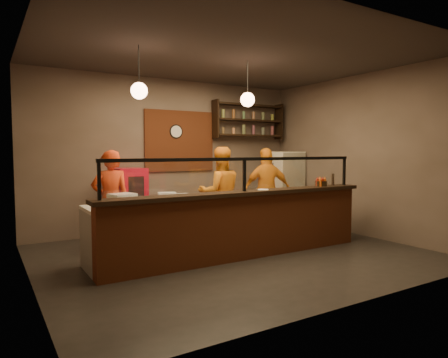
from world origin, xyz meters
TOP-DOWN VIEW (x-y plane):
  - floor at (0.00, 0.00)m, footprint 6.00×6.00m
  - ceiling at (0.00, 0.00)m, footprint 6.00×6.00m
  - wall_back at (0.00, 2.50)m, footprint 6.00×0.00m
  - wall_left at (-3.00, 0.00)m, footprint 0.00×5.00m
  - wall_right at (3.00, 0.00)m, footprint 0.00×5.00m
  - wall_front at (0.00, -2.50)m, footprint 6.00×0.00m
  - brick_patch at (0.20, 2.47)m, footprint 1.60×0.04m
  - service_counter at (0.00, -0.30)m, footprint 4.60×0.25m
  - counter_ledge at (0.00, -0.30)m, footprint 4.70×0.37m
  - worktop_cabinet at (0.00, 0.20)m, footprint 4.60×0.75m
  - worktop at (0.00, 0.20)m, footprint 4.60×0.75m
  - sneeze_guard at (0.00, -0.30)m, footprint 4.50×0.05m
  - wall_shelving at (1.90, 2.32)m, footprint 1.84×0.28m
  - wall_clock at (0.10, 2.46)m, footprint 0.30×0.04m
  - pendant_left at (-1.50, 0.20)m, footprint 0.24×0.24m
  - pendant_right at (0.40, 0.20)m, footprint 0.24×0.24m
  - cook_left at (-1.66, 1.21)m, footprint 0.67×0.48m
  - cook_mid at (0.41, 1.13)m, footprint 0.99×0.85m
  - cook_right at (1.55, 1.15)m, footprint 1.10×0.70m
  - fridge at (2.60, 1.84)m, footprint 0.71×0.66m
  - red_cooler at (-1.04, 2.15)m, footprint 0.64×0.60m
  - pizza_dough at (-0.45, 0.28)m, footprint 0.46×0.46m
  - prep_tub_a at (-1.77, 0.23)m, footprint 0.41×0.36m
  - prep_tub_b at (-1.02, 0.36)m, footprint 0.33×0.29m
  - prep_tub_c at (-0.95, -0.06)m, footprint 0.31×0.26m
  - rolling_pin at (-1.94, 0.33)m, footprint 0.34×0.30m
  - condiment_caddy at (1.66, -0.28)m, footprint 0.19×0.17m
  - pepper_mill at (2.01, -0.23)m, footprint 0.06×0.06m
  - small_plate at (0.36, -0.31)m, footprint 0.19×0.19m

SIDE VIEW (x-z plane):
  - floor at x=0.00m, z-range 0.00..0.00m
  - worktop_cabinet at x=0.00m, z-range 0.00..0.85m
  - service_counter at x=0.00m, z-range 0.00..1.00m
  - red_cooler at x=-1.04m, z-range 0.00..1.35m
  - fridge at x=2.60m, z-range 0.00..1.67m
  - cook_left at x=-1.66m, z-range 0.00..1.70m
  - cook_right at x=1.55m, z-range 0.00..1.75m
  - worktop at x=0.00m, z-range 0.85..0.90m
  - cook_mid at x=0.41m, z-range 0.00..1.76m
  - pizza_dough at x=-0.45m, z-range 0.90..0.91m
  - rolling_pin at x=-1.94m, z-range 0.90..0.97m
  - prep_tub_b at x=-1.02m, z-range 0.90..1.04m
  - prep_tub_c at x=-0.95m, z-range 0.90..1.04m
  - prep_tub_a at x=-1.77m, z-range 0.90..1.07m
  - counter_ledge at x=0.00m, z-range 1.00..1.06m
  - small_plate at x=0.36m, z-range 1.06..1.07m
  - condiment_caddy at x=1.66m, z-range 1.06..1.15m
  - pepper_mill at x=2.01m, z-range 1.06..1.27m
  - sneeze_guard at x=0.00m, z-range 1.11..1.63m
  - wall_back at x=0.00m, z-range -1.40..4.60m
  - wall_left at x=-3.00m, z-range -0.90..4.10m
  - wall_right at x=3.00m, z-range -0.90..4.10m
  - wall_front at x=0.00m, z-range -1.40..4.60m
  - brick_patch at x=0.20m, z-range 1.25..2.55m
  - wall_clock at x=0.10m, z-range 1.95..2.25m
  - wall_shelving at x=1.90m, z-range 1.98..2.83m
  - pendant_left at x=-1.50m, z-range 2.17..2.94m
  - pendant_right at x=0.40m, z-range 2.17..2.94m
  - ceiling at x=0.00m, z-range 3.20..3.20m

